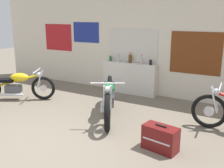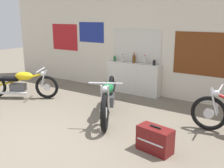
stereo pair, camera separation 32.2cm
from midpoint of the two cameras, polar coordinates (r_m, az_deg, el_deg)
The scene contains 11 objects.
ground_plane at distance 4.69m, azimuth -13.01°, elevation -12.61°, with size 24.00×24.00×0.00m, color #706656.
wall_back at distance 7.24m, azimuth 8.01°, elevation 8.80°, with size 10.00×0.07×2.80m.
sill_counter at distance 7.32m, azimuth 5.90°, elevation 1.22°, with size 1.57×0.28×0.86m.
bottle_leftmost at distance 7.54m, azimuth 1.82°, elevation 5.60°, with size 0.08×0.08×0.17m.
bottle_left_center at distance 7.34m, azimuth 3.60°, elevation 5.53°, with size 0.07×0.07×0.23m.
bottle_center at distance 7.24m, azimuth 6.08°, elevation 5.56°, with size 0.09×0.09×0.29m.
bottle_right_center at distance 7.01m, azimuth 8.47°, elevation 5.10°, with size 0.08×0.08×0.26m.
bottle_rightmost at distance 6.99m, azimuth 10.46°, elevation 4.63°, with size 0.08×0.08×0.17m.
motorcycle_yellow at distance 7.22m, azimuth -18.13°, elevation 0.09°, with size 1.78×1.10×0.78m.
motorcycle_green at distance 5.61m, azimuth 0.87°, elevation -2.83°, with size 1.17×2.01×0.91m.
hard_case_darkred at distance 4.34m, azimuth 11.48°, elevation -11.79°, with size 0.60×0.37×0.44m.
Camera 2 is at (3.23, -2.73, 2.11)m, focal length 42.00 mm.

